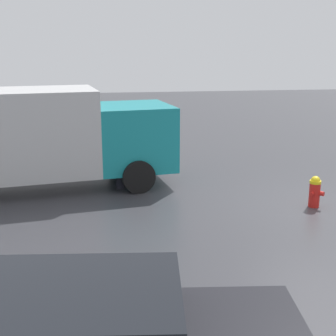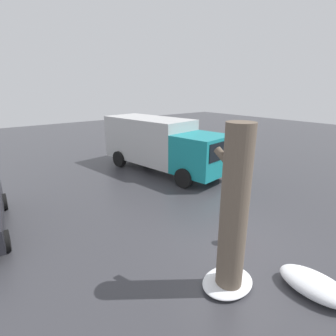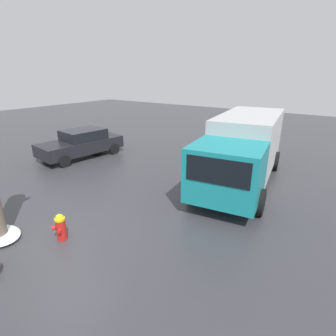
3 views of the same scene
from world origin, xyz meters
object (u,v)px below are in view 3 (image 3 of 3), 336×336
Objects in this scene: fire_hydrant at (61,227)px; delivery_truck at (244,147)px; pedestrian at (213,175)px; parked_car at (82,143)px.

delivery_truck reaches higher than fire_hydrant.
pedestrian reaches higher than fire_hydrant.
delivery_truck is at bearing -162.92° from parked_car.
parked_car is at bearing -85.22° from fire_hydrant.
pedestrian is at bearing -178.09° from parked_car.
delivery_truck is (6.95, -2.60, 1.11)m from fire_hydrant.
parked_car is (0.70, 8.30, -0.19)m from pedestrian.
pedestrian is 0.38× the size of parked_car.
delivery_truck reaches higher than parked_car.
fire_hydrant is at bearing 141.97° from pedestrian.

